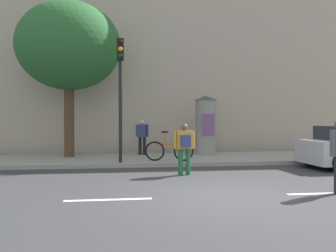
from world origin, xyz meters
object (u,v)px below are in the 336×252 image
at_px(poster_column, 206,125).
at_px(pedestrian_in_red_top, 142,135).
at_px(street_tree, 69,47).
at_px(pedestrian_with_backpack, 184,144).
at_px(bicycle_leaning, 169,150).
at_px(traffic_light, 120,80).

xyz_separation_m(poster_column, pedestrian_in_red_top, (-2.74, 0.22, -0.43)).
relative_size(poster_column, street_tree, 0.41).
bearing_deg(pedestrian_with_backpack, bicycle_leaning, 92.70).
bearing_deg(pedestrian_in_red_top, poster_column, -4.53).
height_order(traffic_light, street_tree, street_tree).
bearing_deg(pedestrian_with_backpack, poster_column, 69.18).
distance_m(pedestrian_in_red_top, bicycle_leaning, 2.69).
bearing_deg(traffic_light, street_tree, 130.11).
height_order(traffic_light, bicycle_leaning, traffic_light).
height_order(street_tree, pedestrian_with_backpack, street_tree).
height_order(poster_column, pedestrian_with_backpack, poster_column).
distance_m(traffic_light, poster_column, 4.82).
height_order(street_tree, pedestrian_in_red_top, street_tree).
distance_m(street_tree, pedestrian_in_red_top, 4.71).
height_order(traffic_light, pedestrian_with_backpack, traffic_light).
height_order(traffic_light, pedestrian_in_red_top, traffic_light).
xyz_separation_m(traffic_light, pedestrian_with_backpack, (1.88, -2.11, -2.13)).
relative_size(pedestrian_with_backpack, pedestrian_in_red_top, 1.02).
bearing_deg(pedestrian_in_red_top, bicycle_leaning, -72.07).
xyz_separation_m(pedestrian_with_backpack, bicycle_leaning, (-0.12, 2.46, -0.38)).
xyz_separation_m(traffic_light, pedestrian_in_red_top, (0.95, 2.87, -2.03)).
bearing_deg(pedestrian_with_backpack, street_tree, 130.88).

